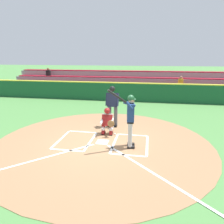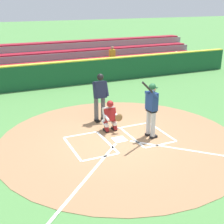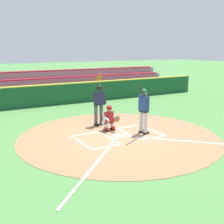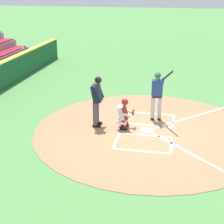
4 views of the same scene
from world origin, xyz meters
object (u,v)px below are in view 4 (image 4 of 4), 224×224
(catcher, at_px, (124,113))
(plate_umpire, at_px, (97,98))
(batter, at_px, (157,93))
(baseball, at_px, (126,124))

(catcher, height_order, plate_umpire, plate_umpire)
(batter, bearing_deg, plate_umpire, -64.72)
(catcher, bearing_deg, baseball, 179.87)
(batter, height_order, plate_umpire, batter)
(catcher, distance_m, baseball, 0.63)
(batter, height_order, baseball, batter)
(plate_umpire, bearing_deg, baseball, 105.60)
(batter, bearing_deg, baseball, -56.79)
(catcher, xyz_separation_m, baseball, (-0.31, 0.00, -0.55))
(batter, distance_m, baseball, 1.66)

